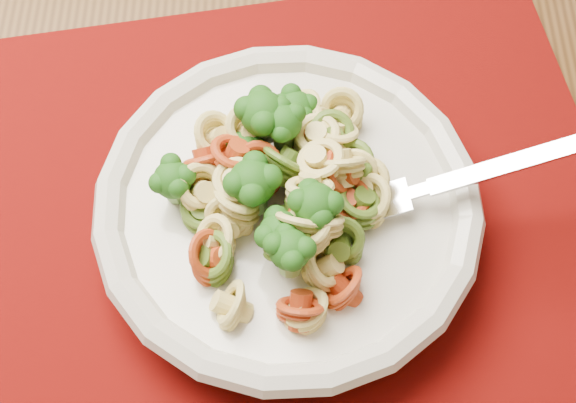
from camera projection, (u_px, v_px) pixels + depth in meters
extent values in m
cube|color=#573718|center=(355.00, 109.00, 0.59)|extent=(1.55, 1.16, 0.04)
cube|color=#650804|center=(263.00, 219.00, 0.53)|extent=(0.47, 0.37, 0.00)
cylinder|color=beige|center=(288.00, 227.00, 0.52)|extent=(0.10, 0.10, 0.01)
cylinder|color=beige|center=(288.00, 214.00, 0.50)|extent=(0.22, 0.22, 0.03)
torus|color=beige|center=(288.00, 204.00, 0.49)|extent=(0.24, 0.24, 0.02)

